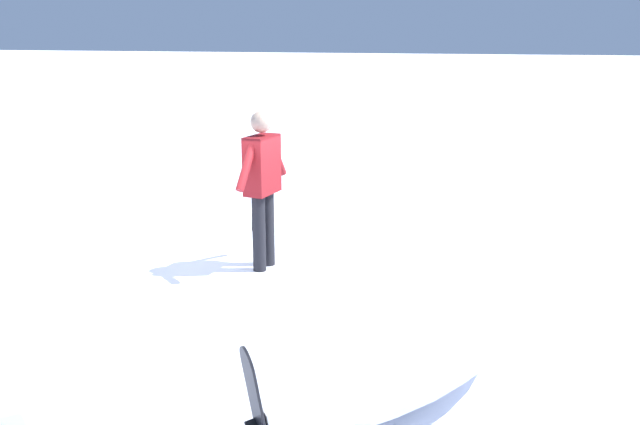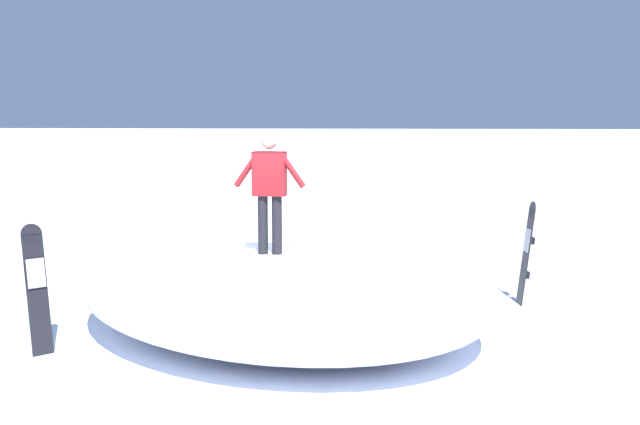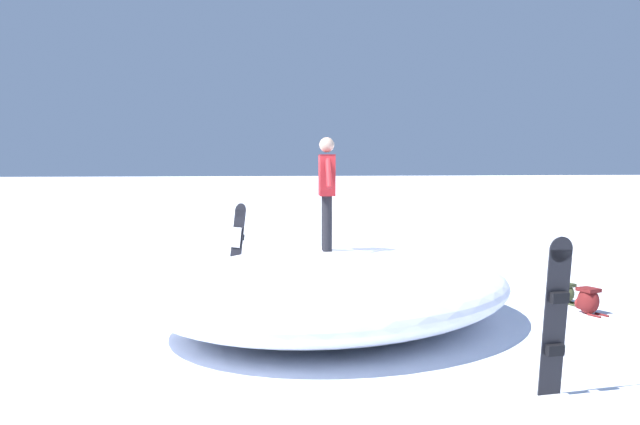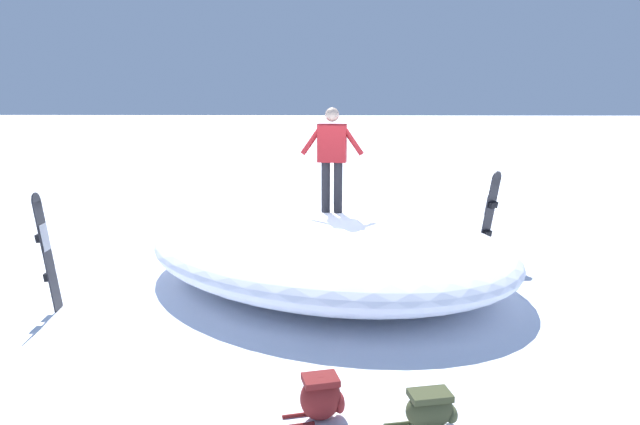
{
  "view_description": "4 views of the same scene",
  "coord_description": "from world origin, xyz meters",
  "px_view_note": "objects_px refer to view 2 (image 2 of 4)",
  "views": [
    {
      "loc": [
        -6.41,
        -3.38,
        3.54
      ],
      "look_at": [
        0.75,
        -1.11,
        1.57
      ],
      "focal_mm": 38.36,
      "sensor_mm": 36.0,
      "label": 1
    },
    {
      "loc": [
        1.41,
        -10.7,
        3.07
      ],
      "look_at": [
        0.74,
        -0.53,
        1.66
      ],
      "focal_mm": 41.23,
      "sensor_mm": 36.0,
      "label": 2
    },
    {
      "loc": [
        11.02,
        -2.71,
        2.41
      ],
      "look_at": [
        0.25,
        -0.84,
        1.68
      ],
      "focal_mm": 42.46,
      "sensor_mm": 36.0,
      "label": 3
    },
    {
      "loc": [
        -0.16,
        8.15,
        2.85
      ],
      "look_at": [
        0.26,
        -1.02,
        1.03
      ],
      "focal_mm": 31.18,
      "sensor_mm": 36.0,
      "label": 4
    }
  ],
  "objects_px": {
    "snowboard_secondary_upright": "(527,251)",
    "backpack_far": "(250,257)",
    "snowboarder_standing": "(270,185)",
    "backpack_near": "(298,256)",
    "snowboard_primary_upright": "(36,287)"
  },
  "relations": [
    {
      "from": "snowboard_secondary_upright",
      "to": "backpack_far",
      "type": "xyz_separation_m",
      "value": [
        -4.88,
        2.66,
        -0.68
      ]
    },
    {
      "from": "snowboarder_standing",
      "to": "backpack_near",
      "type": "relative_size",
      "value": 2.79
    },
    {
      "from": "snowboarder_standing",
      "to": "snowboard_primary_upright",
      "type": "distance_m",
      "value": 3.29
    },
    {
      "from": "snowboard_secondary_upright",
      "to": "backpack_near",
      "type": "distance_m",
      "value": 4.71
    },
    {
      "from": "backpack_near",
      "to": "backpack_far",
      "type": "height_order",
      "value": "backpack_near"
    },
    {
      "from": "snowboard_primary_upright",
      "to": "snowboard_secondary_upright",
      "type": "height_order",
      "value": "snowboard_secondary_upright"
    },
    {
      "from": "snowboarder_standing",
      "to": "backpack_far",
      "type": "height_order",
      "value": "snowboarder_standing"
    },
    {
      "from": "snowboard_primary_upright",
      "to": "backpack_near",
      "type": "bearing_deg",
      "value": 62.33
    },
    {
      "from": "snowboarder_standing",
      "to": "snowboard_secondary_upright",
      "type": "distance_m",
      "value": 4.39
    },
    {
      "from": "backpack_near",
      "to": "backpack_far",
      "type": "xyz_separation_m",
      "value": [
        -0.97,
        0.09,
        -0.04
      ]
    },
    {
      "from": "snowboard_primary_upright",
      "to": "snowboard_secondary_upright",
      "type": "relative_size",
      "value": 1.0
    },
    {
      "from": "snowboard_primary_upright",
      "to": "backpack_near",
      "type": "xyz_separation_m",
      "value": [
        2.82,
        5.38,
        -0.64
      ]
    },
    {
      "from": "snowboard_primary_upright",
      "to": "backpack_far",
      "type": "height_order",
      "value": "snowboard_primary_upright"
    },
    {
      "from": "snowboarder_standing",
      "to": "snowboard_secondary_upright",
      "type": "bearing_deg",
      "value": 23.19
    },
    {
      "from": "backpack_near",
      "to": "backpack_far",
      "type": "relative_size",
      "value": 0.89
    }
  ]
}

